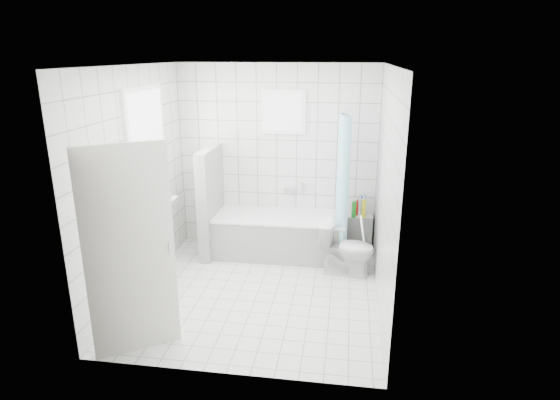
# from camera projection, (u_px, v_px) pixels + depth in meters

# --- Properties ---
(ground) EXTENTS (3.00, 3.00, 0.00)m
(ground) POSITION_uv_depth(u_px,v_px,m) (258.00, 292.00, 5.57)
(ground) COLOR white
(ground) RESTS_ON ground
(ceiling) EXTENTS (3.00, 3.00, 0.00)m
(ceiling) POSITION_uv_depth(u_px,v_px,m) (254.00, 65.00, 4.78)
(ceiling) COLOR white
(ceiling) RESTS_ON ground
(wall_back) EXTENTS (2.80, 0.02, 2.60)m
(wall_back) POSITION_uv_depth(u_px,v_px,m) (277.00, 158.00, 6.59)
(wall_back) COLOR white
(wall_back) RESTS_ON ground
(wall_front) EXTENTS (2.80, 0.02, 2.60)m
(wall_front) POSITION_uv_depth(u_px,v_px,m) (220.00, 238.00, 3.76)
(wall_front) COLOR white
(wall_front) RESTS_ON ground
(wall_left) EXTENTS (0.02, 3.00, 2.60)m
(wall_left) POSITION_uv_depth(u_px,v_px,m) (137.00, 182.00, 5.37)
(wall_left) COLOR white
(wall_left) RESTS_ON ground
(wall_right) EXTENTS (0.02, 3.00, 2.60)m
(wall_right) POSITION_uv_depth(u_px,v_px,m) (385.00, 192.00, 4.98)
(wall_right) COLOR white
(wall_right) RESTS_ON ground
(window_left) EXTENTS (0.01, 0.90, 1.40)m
(window_left) POSITION_uv_depth(u_px,v_px,m) (149.00, 151.00, 5.56)
(window_left) COLOR white
(window_left) RESTS_ON wall_left
(window_back) EXTENTS (0.50, 0.01, 0.50)m
(window_back) POSITION_uv_depth(u_px,v_px,m) (283.00, 112.00, 6.34)
(window_back) COLOR white
(window_back) RESTS_ON wall_back
(window_sill) EXTENTS (0.18, 1.02, 0.08)m
(window_sill) POSITION_uv_depth(u_px,v_px,m) (157.00, 210.00, 5.77)
(window_sill) COLOR white
(window_sill) RESTS_ON wall_left
(door) EXTENTS (0.68, 0.48, 2.00)m
(door) POSITION_uv_depth(u_px,v_px,m) (130.00, 253.00, 4.21)
(door) COLOR silver
(door) RESTS_ON ground
(bathtub) EXTENTS (1.80, 0.77, 0.58)m
(bathtub) POSITION_uv_depth(u_px,v_px,m) (280.00, 235.00, 6.53)
(bathtub) COLOR white
(bathtub) RESTS_ON ground
(partition_wall) EXTENTS (0.15, 0.85, 1.50)m
(partition_wall) POSITION_uv_depth(u_px,v_px,m) (211.00, 202.00, 6.48)
(partition_wall) COLOR white
(partition_wall) RESTS_ON ground
(tiled_ledge) EXTENTS (0.40, 0.24, 0.55)m
(tiled_ledge) POSITION_uv_depth(u_px,v_px,m) (357.00, 233.00, 6.63)
(tiled_ledge) COLOR white
(tiled_ledge) RESTS_ON ground
(toilet) EXTENTS (0.72, 0.46, 0.70)m
(toilet) POSITION_uv_depth(u_px,v_px,m) (347.00, 248.00, 5.93)
(toilet) COLOR white
(toilet) RESTS_ON ground
(curtain_rod) EXTENTS (0.02, 0.80, 0.02)m
(curtain_rod) POSITION_uv_depth(u_px,v_px,m) (346.00, 113.00, 5.87)
(curtain_rod) COLOR silver
(curtain_rod) RESTS_ON wall_back
(shower_curtain) EXTENTS (0.14, 0.48, 1.78)m
(shower_curtain) POSITION_uv_depth(u_px,v_px,m) (343.00, 184.00, 6.02)
(shower_curtain) COLOR #4FD0EA
(shower_curtain) RESTS_ON curtain_rod
(tub_faucet) EXTENTS (0.18, 0.06, 0.06)m
(tub_faucet) POSITION_uv_depth(u_px,v_px,m) (290.00, 190.00, 6.66)
(tub_faucet) COLOR silver
(tub_faucet) RESTS_ON wall_back
(sill_bottles) EXTENTS (0.16, 0.78, 0.32)m
(sill_bottles) POSITION_uv_depth(u_px,v_px,m) (156.00, 198.00, 5.70)
(sill_bottles) COLOR #C54C60
(sill_bottles) RESTS_ON window_sill
(ledge_bottles) EXTENTS (0.20, 0.19, 0.28)m
(ledge_bottles) POSITION_uv_depth(u_px,v_px,m) (359.00, 207.00, 6.47)
(ledge_bottles) COLOR red
(ledge_bottles) RESTS_ON tiled_ledge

